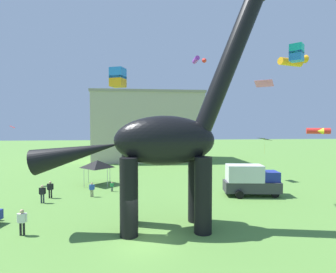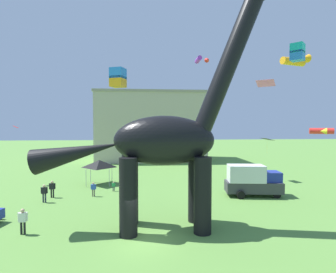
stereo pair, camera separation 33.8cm
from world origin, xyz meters
name	(u,v)px [view 1 (the left image)]	position (x,y,z in m)	size (l,w,h in m)	color
ground_plane	(145,242)	(0.00, 0.00, 0.00)	(240.00, 240.00, 0.00)	#5B8E3D
dinosaur_sculpture	(164,141)	(1.35, 2.22, 6.19)	(16.38, 3.47, 17.12)	black
parked_box_truck	(251,180)	(11.07, 10.05, 1.65)	(5.83, 2.83, 3.20)	#38383D
person_near_flyer	(112,186)	(-3.36, 13.36, 0.64)	(0.40, 0.17, 1.06)	#2D3347
person_strolling_adult	(42,192)	(-9.37, 9.51, 1.03)	(0.64, 0.28, 1.70)	#2D3347
person_photographer	(22,220)	(-8.05, 1.95, 1.05)	(0.65, 0.29, 1.73)	black
person_watching_child	(92,188)	(-5.16, 11.29, 0.88)	(0.55, 0.24, 1.46)	#6B6056
person_far_spectator	(50,188)	(-9.20, 11.22, 1.03)	(0.64, 0.28, 1.70)	black
festival_canopy_tent	(97,164)	(-5.48, 17.06, 2.54)	(3.15, 3.15, 3.00)	#B2B2B7
kite_near_low	(319,131)	(20.69, 13.18, 6.61)	(2.58, 2.61, 0.75)	red
kite_apex	(118,77)	(-1.88, 3.60, 10.75)	(1.24, 1.24, 1.37)	#287AE5
kite_near_high	(157,130)	(1.42, 10.95, 6.81)	(1.75, 1.81, 0.52)	orange
kite_high_right	(12,127)	(-15.77, 18.22, 7.08)	(0.70, 0.89, 0.28)	red
kite_mid_right	(265,139)	(16.12, 17.47, 5.44)	(1.47, 1.85, 2.10)	black
kite_far_right	(198,60)	(8.72, 24.94, 17.43)	(2.12, 2.51, 0.74)	purple
kite_mid_left	(297,53)	(10.87, 1.94, 12.44)	(1.18, 1.18, 1.19)	#19B2B7
kite_drifting	(264,83)	(11.23, 7.68, 11.16)	(1.94, 1.83, 0.50)	pink
kite_far_left	(293,61)	(16.53, 11.85, 14.31)	(3.09, 2.92, 0.87)	orange
background_building_block	(148,126)	(1.48, 40.59, 7.08)	(22.32, 11.75, 14.14)	#B7A893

